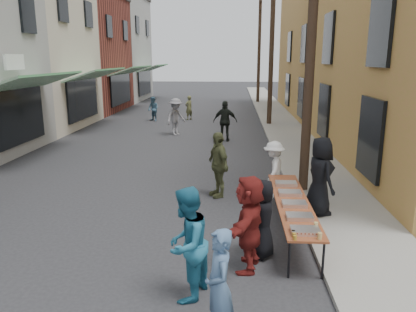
# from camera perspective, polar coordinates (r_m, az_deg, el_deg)

# --- Properties ---
(ground) EXTENTS (120.00, 120.00, 0.00)m
(ground) POSITION_cam_1_polar(r_m,az_deg,el_deg) (9.29, -11.18, -10.34)
(ground) COLOR #28282B
(ground) RESTS_ON ground
(sidewalk) EXTENTS (2.20, 60.00, 0.10)m
(sidewalk) POSITION_cam_1_polar(r_m,az_deg,el_deg) (23.64, 10.25, 4.40)
(sidewalk) COLOR gray
(sidewalk) RESTS_ON ground
(storefront_row) EXTENTS (8.00, 37.00, 9.00)m
(storefront_row) POSITION_cam_1_polar(r_m,az_deg,el_deg) (26.23, -24.96, 13.21)
(storefront_row) COLOR maroon
(storefront_row) RESTS_ON ground
(building_ochre) EXTENTS (10.00, 28.00, 10.00)m
(building_ochre) POSITION_cam_1_polar(r_m,az_deg,el_deg) (23.90, 26.30, 15.27)
(building_ochre) COLOR #AC8B3D
(building_ochre) RESTS_ON ground
(utility_pole_near) EXTENTS (0.26, 0.26, 9.00)m
(utility_pole_near) POSITION_cam_1_polar(r_m,az_deg,el_deg) (11.40, 14.43, 17.06)
(utility_pole_near) COLOR #2D2116
(utility_pole_near) RESTS_ON ground
(utility_pole_mid) EXTENTS (0.26, 0.26, 9.00)m
(utility_pole_mid) POSITION_cam_1_polar(r_m,az_deg,el_deg) (23.29, 8.95, 15.31)
(utility_pole_mid) COLOR #2D2116
(utility_pole_mid) RESTS_ON ground
(utility_pole_far) EXTENTS (0.26, 0.26, 9.00)m
(utility_pole_far) POSITION_cam_1_polar(r_m,az_deg,el_deg) (35.26, 7.21, 14.71)
(utility_pole_far) COLOR #2D2116
(utility_pole_far) RESTS_ON ground
(serving_table) EXTENTS (0.70, 4.00, 0.75)m
(serving_table) POSITION_cam_1_polar(r_m,az_deg,el_deg) (8.94, 11.75, -6.41)
(serving_table) COLOR brown
(serving_table) RESTS_ON ground
(catering_tray_sausage) EXTENTS (0.50, 0.33, 0.08)m
(catering_tray_sausage) POSITION_cam_1_polar(r_m,az_deg,el_deg) (7.40, 13.52, -10.18)
(catering_tray_sausage) COLOR maroon
(catering_tray_sausage) RESTS_ON serving_table
(catering_tray_foil_b) EXTENTS (0.50, 0.33, 0.08)m
(catering_tray_foil_b) POSITION_cam_1_polar(r_m,az_deg,el_deg) (7.99, 12.75, -8.32)
(catering_tray_foil_b) COLOR #B2B2B7
(catering_tray_foil_b) RESTS_ON serving_table
(catering_tray_buns) EXTENTS (0.50, 0.33, 0.08)m
(catering_tray_buns) POSITION_cam_1_polar(r_m,az_deg,el_deg) (8.64, 12.05, -6.60)
(catering_tray_buns) COLOR tan
(catering_tray_buns) RESTS_ON serving_table
(catering_tray_foil_d) EXTENTS (0.50, 0.33, 0.08)m
(catering_tray_foil_d) POSITION_cam_1_polar(r_m,az_deg,el_deg) (9.29, 11.44, -5.12)
(catering_tray_foil_d) COLOR #B2B2B7
(catering_tray_foil_d) RESTS_ON serving_table
(catering_tray_buns_end) EXTENTS (0.50, 0.33, 0.08)m
(catering_tray_buns_end) POSITION_cam_1_polar(r_m,az_deg,el_deg) (9.95, 10.93, -3.83)
(catering_tray_buns_end) COLOR tan
(catering_tray_buns_end) RESTS_ON serving_table
(condiment_jar_a) EXTENTS (0.07, 0.07, 0.08)m
(condiment_jar_a) POSITION_cam_1_polar(r_m,az_deg,el_deg) (7.10, 12.14, -11.17)
(condiment_jar_a) COLOR #A57F26
(condiment_jar_a) RESTS_ON serving_table
(condiment_jar_b) EXTENTS (0.07, 0.07, 0.08)m
(condiment_jar_b) POSITION_cam_1_polar(r_m,az_deg,el_deg) (7.19, 12.03, -10.84)
(condiment_jar_b) COLOR #A57F26
(condiment_jar_b) RESTS_ON serving_table
(condiment_jar_c) EXTENTS (0.07, 0.07, 0.08)m
(condiment_jar_c) POSITION_cam_1_polar(r_m,az_deg,el_deg) (7.28, 11.91, -10.52)
(condiment_jar_c) COLOR #A57F26
(condiment_jar_c) RESTS_ON serving_table
(cup_stack) EXTENTS (0.08, 0.08, 0.12)m
(cup_stack) POSITION_cam_1_polar(r_m,az_deg,el_deg) (7.21, 15.45, -10.80)
(cup_stack) COLOR tan
(cup_stack) RESTS_ON serving_table
(guest_front_a) EXTENTS (0.76, 0.89, 1.54)m
(guest_front_a) POSITION_cam_1_polar(r_m,az_deg,el_deg) (7.84, 7.65, -8.72)
(guest_front_a) COLOR black
(guest_front_a) RESTS_ON ground
(guest_front_b) EXTENTS (0.52, 0.66, 1.59)m
(guest_front_b) POSITION_cam_1_polar(r_m,az_deg,el_deg) (5.62, 1.55, -17.80)
(guest_front_b) COLOR #4B6B92
(guest_front_b) RESTS_ON ground
(guest_front_c) EXTENTS (0.93, 1.06, 1.83)m
(guest_front_c) POSITION_cam_1_polar(r_m,az_deg,el_deg) (6.45, -3.04, -12.28)
(guest_front_c) COLOR #216D8C
(guest_front_c) RESTS_ON ground
(guest_front_d) EXTENTS (0.83, 1.13, 1.57)m
(guest_front_d) POSITION_cam_1_polar(r_m,az_deg,el_deg) (11.14, 9.22, -1.91)
(guest_front_d) COLOR white
(guest_front_d) RESTS_ON ground
(guest_front_e) EXTENTS (0.88, 1.14, 1.81)m
(guest_front_e) POSITION_cam_1_polar(r_m,az_deg,el_deg) (11.07, 1.42, -1.20)
(guest_front_e) COLOR #515632
(guest_front_e) RESTS_ON ground
(guest_queue_back) EXTENTS (0.85, 1.70, 1.76)m
(guest_queue_back) POSITION_cam_1_polar(r_m,az_deg,el_deg) (7.33, 5.78, -9.35)
(guest_queue_back) COLOR maroon
(guest_queue_back) RESTS_ON ground
(server) EXTENTS (0.85, 1.05, 1.86)m
(server) POSITION_cam_1_polar(r_m,az_deg,el_deg) (9.90, 15.49, -2.73)
(server) COLOR black
(server) RESTS_ON sidewalk
(passerby_left) EXTENTS (1.24, 1.35, 1.82)m
(passerby_left) POSITION_cam_1_polar(r_m,az_deg,el_deg) (20.24, -4.55, 5.52)
(passerby_left) COLOR slate
(passerby_left) RESTS_ON ground
(passerby_mid) EXTENTS (1.12, 0.53, 1.86)m
(passerby_mid) POSITION_cam_1_polar(r_m,az_deg,el_deg) (18.61, 2.44, 4.92)
(passerby_mid) COLOR black
(passerby_mid) RESTS_ON ground
(passerby_right) EXTENTS (0.62, 0.65, 1.50)m
(passerby_right) POSITION_cam_1_polar(r_m,az_deg,el_deg) (25.32, -2.71, 6.79)
(passerby_right) COLOR brown
(passerby_right) RESTS_ON ground
(passerby_far) EXTENTS (0.91, 0.89, 1.47)m
(passerby_far) POSITION_cam_1_polar(r_m,az_deg,el_deg) (25.02, -7.72, 6.58)
(passerby_far) COLOR #446A83
(passerby_far) RESTS_ON ground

